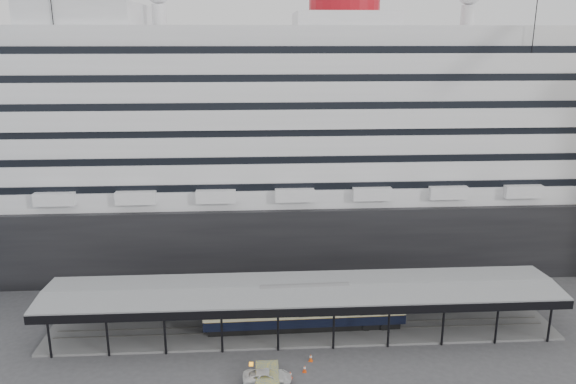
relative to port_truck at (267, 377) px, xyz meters
name	(u,v)px	position (x,y,z in m)	size (l,w,h in m)	color
ground	(307,354)	(4.16, 4.78, -0.64)	(200.00, 200.00, 0.00)	#3D3D40
cruise_ship	(288,128)	(4.21, 36.78, 17.71)	(130.00, 30.00, 43.90)	black
platform_canopy	(303,310)	(4.16, 9.78, 1.72)	(56.00, 9.18, 5.30)	slate
port_truck	(267,377)	(0.00, 0.00, 0.00)	(2.12, 4.59, 1.28)	silver
pullman_carriage	(304,308)	(4.37, 9.78, 2.01)	(22.22, 3.35, 21.76)	black
traffic_cone_left	(305,369)	(3.67, 1.58, -0.27)	(0.43, 0.43, 0.74)	red
traffic_cone_mid	(290,375)	(2.21, 0.61, -0.26)	(0.49, 0.49, 0.76)	#F23A0D
traffic_cone_right	(311,357)	(4.46, 3.46, -0.24)	(0.52, 0.52, 0.81)	#DE4A0C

